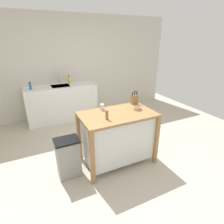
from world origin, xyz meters
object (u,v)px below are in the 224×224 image
at_px(drinking_cup, 102,107).
at_px(sink_faucet, 59,80).
at_px(bowl_ceramic_wide, 137,108).
at_px(bottle_hand_soap, 69,80).
at_px(kitchen_island, 117,135).
at_px(trash_bin, 68,157).
at_px(knife_block, 134,99).
at_px(bottle_spray_cleaner, 30,86).
at_px(pepper_grinder, 107,115).

distance_m(drinking_cup, sink_faucet, 2.13).
distance_m(bowl_ceramic_wide, bottle_hand_soap, 2.36).
distance_m(kitchen_island, sink_faucet, 2.46).
bearing_deg(trash_bin, bowl_ceramic_wide, -1.02).
bearing_deg(drinking_cup, trash_bin, -161.31).
distance_m(knife_block, drinking_cup, 0.64).
height_order(kitchen_island, bottle_spray_cleaner, bottle_spray_cleaner).
bearing_deg(trash_bin, drinking_cup, 18.69).
bearing_deg(bottle_hand_soap, bottle_spray_cleaner, -171.54).
distance_m(drinking_cup, bottle_hand_soap, 2.04).
bearing_deg(knife_block, drinking_cup, -179.48).
height_order(drinking_cup, sink_faucet, sink_faucet).
xyz_separation_m(drinking_cup, trash_bin, (-0.68, -0.23, -0.64)).
bearing_deg(bowl_ceramic_wide, knife_block, 68.17).
bearing_deg(drinking_cup, bottle_spray_cleaner, 117.54).
distance_m(kitchen_island, bowl_ceramic_wide, 0.56).
bearing_deg(bottle_spray_cleaner, trash_bin, -81.61).
bearing_deg(knife_block, kitchen_island, -151.82).
bearing_deg(bowl_ceramic_wide, sink_faucet, 109.47).
bearing_deg(drinking_cup, sink_faucet, 98.17).
height_order(trash_bin, bottle_hand_soap, bottle_hand_soap).
relative_size(kitchen_island, bottle_hand_soap, 5.26).
bearing_deg(drinking_cup, bowl_ceramic_wide, -25.20).
relative_size(sink_faucet, bottle_spray_cleaner, 1.25).
relative_size(pepper_grinder, bottle_spray_cleaner, 0.89).
distance_m(bowl_ceramic_wide, trash_bin, 1.35).
relative_size(pepper_grinder, sink_faucet, 0.71).
xyz_separation_m(trash_bin, bottle_hand_soap, (0.62, 2.27, 0.70)).
relative_size(knife_block, drinking_cup, 2.45).
relative_size(kitchen_island, knife_block, 4.78).
relative_size(bowl_ceramic_wide, drinking_cup, 1.28).
xyz_separation_m(drinking_cup, sink_faucet, (-0.30, 2.11, 0.06)).
bearing_deg(pepper_grinder, bowl_ceramic_wide, 12.22).
xyz_separation_m(knife_block, drinking_cup, (-0.63, -0.01, -0.04)).
xyz_separation_m(bowl_ceramic_wide, trash_bin, (-1.21, 0.02, -0.61)).
bearing_deg(pepper_grinder, drinking_cup, 77.29).
xyz_separation_m(knife_block, trash_bin, (-1.31, -0.23, -0.68)).
distance_m(kitchen_island, bottle_hand_soap, 2.35).
xyz_separation_m(kitchen_island, pepper_grinder, (-0.25, -0.14, 0.47)).
bearing_deg(bottle_hand_soap, sink_faucet, 164.01).
bearing_deg(bottle_hand_soap, drinking_cup, -88.49).
height_order(knife_block, bottle_hand_soap, knife_block).
height_order(kitchen_island, drinking_cup, drinking_cup).
height_order(knife_block, bowl_ceramic_wide, knife_block).
xyz_separation_m(bowl_ceramic_wide, pepper_grinder, (-0.62, -0.13, 0.05)).
bearing_deg(kitchen_island, sink_faucet, 101.07).
xyz_separation_m(pepper_grinder, trash_bin, (-0.59, 0.16, -0.66)).
bearing_deg(sink_faucet, pepper_grinder, -85.05).
distance_m(bowl_ceramic_wide, pepper_grinder, 0.63).
height_order(trash_bin, bottle_spray_cleaner, bottle_spray_cleaner).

